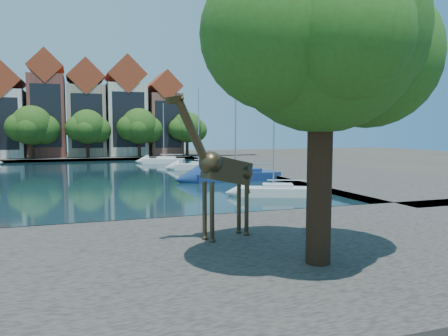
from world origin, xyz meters
The scene contains 20 objects.
ground centered at (0.00, 0.00, 0.00)m, with size 160.00×160.00×0.00m, color #38332B.
water_basin centered at (0.00, 24.00, 0.04)m, with size 38.00×50.00×0.08m, color black.
near_quay centered at (0.00, -7.00, 0.25)m, with size 50.00×14.00×0.50m, color #4C4842.
far_quay centered at (0.00, 56.00, 0.25)m, with size 60.00×16.00×0.50m, color #4C4842.
right_quay centered at (25.00, 24.00, 0.25)m, with size 14.00×52.00×0.50m, color #4C4842.
plane_tree centered at (7.62, -9.01, 7.67)m, with size 8.32×6.40×10.62m.
townhouse_west_inner centered at (-10.50, 55.99, 7.35)m, with size 6.43×9.18×15.15m.
townhouse_center centered at (-4.00, 55.99, 8.36)m, with size 5.44×9.18×16.93m.
townhouse_east_inner centered at (2.00, 55.99, 7.73)m, with size 5.94×9.18×15.79m.
townhouse_east_mid centered at (8.50, 55.99, 8.10)m, with size 6.43×9.18×16.65m.
townhouse_east_end centered at (15.00, 55.99, 7.11)m, with size 5.44×9.18×14.43m.
far_tree_mid_west centered at (-5.89, 50.49, 5.29)m, with size 7.80×6.00×8.00m.
far_tree_mid_east centered at (2.10, 50.49, 5.13)m, with size 7.02×5.40×7.52m.
far_tree_east centered at (10.11, 50.49, 5.24)m, with size 7.54×5.80×7.84m.
far_tree_far_east centered at (18.09, 50.49, 5.08)m, with size 6.76×5.20×7.36m.
giraffe_statue centered at (5.55, -4.88, 3.24)m, with size 3.80×1.68×5.58m.
sailboat_right_a centered at (13.49, 7.06, 0.59)m, with size 5.13×3.39×10.04m.
sailboat_right_b centered at (14.32, 17.10, 0.70)m, with size 8.26×3.16×14.04m.
sailboat_right_c centered at (14.14, 29.38, 0.58)m, with size 6.07×3.43×9.77m.
sailboat_right_d centered at (12.00, 40.15, 0.60)m, with size 6.08×4.08×8.45m.
Camera 1 is at (0.12, -21.15, 4.82)m, focal length 35.00 mm.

